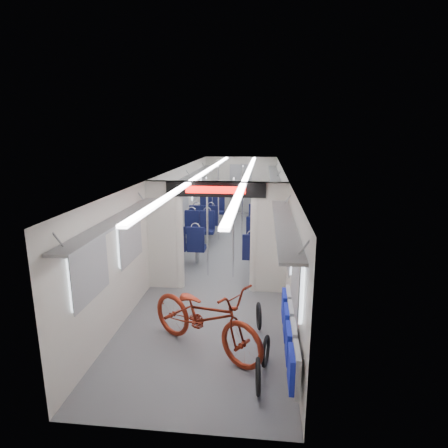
% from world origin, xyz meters
% --- Properties ---
extents(carriage, '(12.00, 12.02, 2.31)m').
position_xyz_m(carriage, '(0.00, -0.27, 1.50)').
color(carriage, '#515456').
rests_on(carriage, ground).
extents(bicycle, '(2.20, 1.79, 1.12)m').
position_xyz_m(bicycle, '(0.12, -4.35, 0.56)').
color(bicycle, maroon).
rests_on(bicycle, ground).
extents(flip_bench, '(0.12, 2.11, 0.52)m').
position_xyz_m(flip_bench, '(1.35, -4.71, 0.58)').
color(flip_bench, gray).
rests_on(flip_bench, carriage).
extents(bike_hoop_a, '(0.08, 0.48, 0.48)m').
position_xyz_m(bike_hoop_a, '(0.94, -5.25, 0.21)').
color(bike_hoop_a, black).
rests_on(bike_hoop_a, ground).
extents(bike_hoop_b, '(0.14, 0.45, 0.45)m').
position_xyz_m(bike_hoop_b, '(1.04, -4.65, 0.20)').
color(bike_hoop_b, black).
rests_on(bike_hoop_b, ground).
extents(bike_hoop_c, '(0.11, 0.47, 0.47)m').
position_xyz_m(bike_hoop_c, '(0.92, -3.62, 0.21)').
color(bike_hoop_c, black).
rests_on(bike_hoop_c, ground).
extents(seat_bay_near_left, '(0.91, 2.09, 1.10)m').
position_xyz_m(seat_bay_near_left, '(-0.94, 0.37, 0.54)').
color(seat_bay_near_left, black).
rests_on(seat_bay_near_left, ground).
extents(seat_bay_near_right, '(0.89, 1.98, 1.07)m').
position_xyz_m(seat_bay_near_right, '(0.93, -0.14, 0.53)').
color(seat_bay_near_right, black).
rests_on(seat_bay_near_right, ground).
extents(seat_bay_far_left, '(0.92, 2.12, 1.11)m').
position_xyz_m(seat_bay_far_left, '(-0.94, 3.15, 0.55)').
color(seat_bay_far_left, black).
rests_on(seat_bay_far_left, ground).
extents(seat_bay_far_right, '(0.90, 2.05, 1.09)m').
position_xyz_m(seat_bay_far_right, '(0.93, 3.63, 0.54)').
color(seat_bay_far_right, black).
rests_on(seat_bay_far_right, ground).
extents(stanchion_near_left, '(0.04, 0.04, 2.30)m').
position_xyz_m(stanchion_near_left, '(-0.30, -1.26, 1.15)').
color(stanchion_near_left, silver).
rests_on(stanchion_near_left, ground).
extents(stanchion_near_right, '(0.04, 0.04, 2.30)m').
position_xyz_m(stanchion_near_right, '(0.29, -1.32, 1.15)').
color(stanchion_near_right, silver).
rests_on(stanchion_near_right, ground).
extents(stanchion_far_left, '(0.04, 0.04, 2.30)m').
position_xyz_m(stanchion_far_left, '(-0.41, 1.76, 1.15)').
color(stanchion_far_left, silver).
rests_on(stanchion_far_left, ground).
extents(stanchion_far_right, '(0.04, 0.04, 2.30)m').
position_xyz_m(stanchion_far_right, '(0.31, 1.87, 1.15)').
color(stanchion_far_right, silver).
rests_on(stanchion_far_right, ground).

